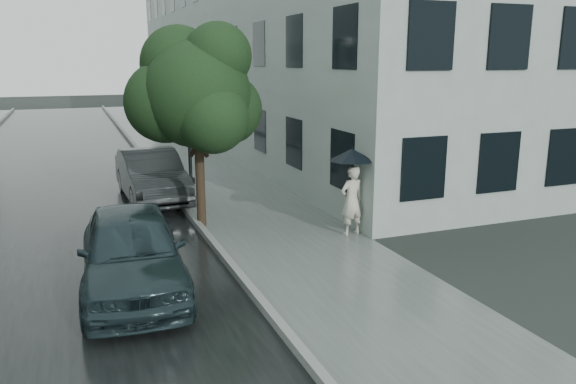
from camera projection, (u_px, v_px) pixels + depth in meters
name	position (u px, v px, depth m)	size (l,w,h in m)	color
ground	(321.00, 273.00, 11.00)	(120.00, 120.00, 0.00)	black
sidewalk	(199.00, 166.00, 21.97)	(3.50, 60.00, 0.01)	slate
kerb_near	(152.00, 168.00, 21.31)	(0.15, 60.00, 0.15)	slate
asphalt_road	(53.00, 176.00, 20.09)	(6.85, 60.00, 0.00)	black
building_near	(263.00, 51.00, 29.57)	(7.02, 36.00, 9.00)	#919F99
pedestrian	(352.00, 201.00, 13.22)	(0.61, 0.40, 1.67)	#B9B6A2
umbrella	(352.00, 155.00, 12.98)	(1.35, 1.35, 1.19)	black
street_tree	(196.00, 92.00, 13.49)	(3.38, 3.07, 4.97)	#332619
lamp_post	(183.00, 100.00, 18.25)	(0.83, 0.44, 4.86)	black
car_near	(132.00, 250.00, 10.05)	(1.78, 4.43, 1.51)	#1B2A2E
car_far	(151.00, 175.00, 16.60)	(1.56, 4.48, 1.48)	#232628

